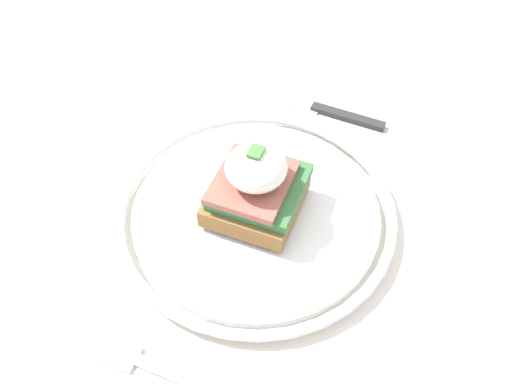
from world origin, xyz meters
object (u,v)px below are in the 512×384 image
(sandwich, at_px, (257,186))
(knife, at_px, (321,109))
(fork, at_px, (165,372))
(plate, at_px, (256,210))

(sandwich, relative_size, knife, 0.47)
(sandwich, xyz_separation_m, fork, (-0.17, 0.01, -0.04))
(knife, bearing_deg, plate, 175.27)
(fork, bearing_deg, plate, -2.82)
(fork, bearing_deg, sandwich, -2.96)
(plate, distance_m, knife, 0.17)
(sandwich, bearing_deg, knife, -4.60)
(plate, height_order, knife, plate)
(plate, distance_m, sandwich, 0.04)
(fork, distance_m, knife, 0.35)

